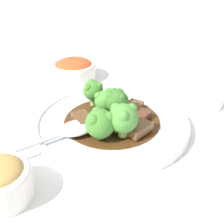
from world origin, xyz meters
TOP-DOWN VIEW (x-y plane):
  - ground_plane at (0.00, 0.00)m, footprint 4.00×4.00m
  - main_plate at (0.00, 0.00)m, footprint 0.29×0.29m
  - beef_strip_0 at (0.01, 0.02)m, footprint 0.07×0.07m
  - beef_strip_1 at (-0.04, -0.03)m, footprint 0.07×0.07m
  - beef_strip_2 at (-0.04, 0.05)m, footprint 0.06×0.06m
  - beef_strip_3 at (0.05, 0.01)m, footprint 0.04×0.05m
  - beef_strip_4 at (-0.04, 0.01)m, footprint 0.07×0.07m
  - broccoli_floret_0 at (-0.01, -0.01)m, footprint 0.04×0.04m
  - broccoli_floret_1 at (0.03, 0.06)m, footprint 0.05×0.05m
  - broccoli_floret_2 at (-0.01, 0.06)m, footprint 0.05×0.05m
  - broccoli_floret_3 at (0.01, -0.03)m, footprint 0.04×0.04m
  - broccoli_floret_4 at (0.03, -0.06)m, footprint 0.04×0.04m
  - broccoli_floret_5 at (-0.01, -0.04)m, footprint 0.04×0.04m
  - serving_spoon at (0.08, 0.04)m, footprint 0.21×0.12m
  - side_bowl_kimchi at (0.06, -0.24)m, footprint 0.11×0.11m
  - sauce_dish at (-0.21, -0.06)m, footprint 0.07×0.07m

SIDE VIEW (x-z plane):
  - ground_plane at x=0.00m, z-range 0.00..0.00m
  - sauce_dish at x=-0.21m, z-range 0.00..0.01m
  - main_plate at x=0.00m, z-range 0.00..0.02m
  - beef_strip_1 at x=-0.04m, z-range 0.02..0.03m
  - beef_strip_0 at x=0.01m, z-range 0.02..0.03m
  - beef_strip_4 at x=-0.04m, z-range 0.02..0.03m
  - side_bowl_kimchi at x=0.06m, z-range 0.00..0.05m
  - serving_spoon at x=0.08m, z-range 0.02..0.03m
  - beef_strip_3 at x=0.05m, z-range 0.02..0.03m
  - beef_strip_2 at x=-0.04m, z-range 0.02..0.03m
  - broccoli_floret_5 at x=-0.01m, z-range 0.02..0.06m
  - broccoli_floret_3 at x=0.01m, z-range 0.02..0.07m
  - broccoli_floret_1 at x=0.03m, z-range 0.02..0.07m
  - broccoli_floret_0 at x=-0.01m, z-range 0.02..0.08m
  - broccoli_floret_4 at x=0.03m, z-range 0.03..0.08m
  - broccoli_floret_2 at x=-0.01m, z-range 0.02..0.09m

